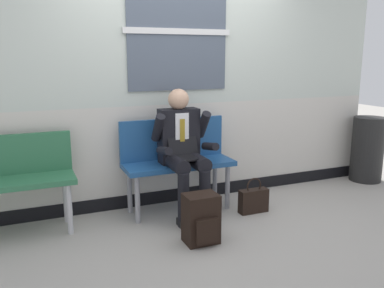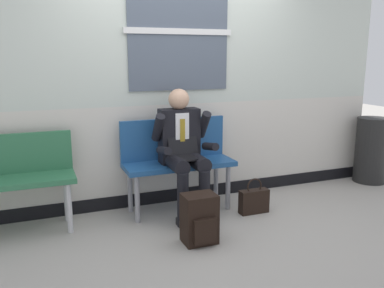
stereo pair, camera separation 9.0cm
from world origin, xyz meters
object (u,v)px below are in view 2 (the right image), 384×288
(bench_with_person, at_px, (177,156))
(backpack, at_px, (200,219))
(person_seated, at_px, (184,149))
(bench_empty, at_px, (2,174))
(trash_bin, at_px, (371,150))
(handbag, at_px, (254,201))

(bench_with_person, bearing_deg, backpack, -96.42)
(person_seated, height_order, backpack, person_seated)
(bench_empty, bearing_deg, bench_with_person, 0.17)
(backpack, relative_size, trash_bin, 0.53)
(bench_with_person, xyz_separation_m, trash_bin, (2.62, -0.02, -0.16))
(handbag, height_order, trash_bin, trash_bin)
(backpack, xyz_separation_m, trash_bin, (2.72, 0.83, 0.20))
(bench_with_person, bearing_deg, handbag, -31.42)
(person_seated, xyz_separation_m, backpack, (-0.10, -0.65, -0.48))
(person_seated, height_order, trash_bin, person_seated)
(person_seated, relative_size, handbag, 3.43)
(trash_bin, bearing_deg, person_seated, -176.11)
(bench_with_person, xyz_separation_m, bench_empty, (-1.67, -0.01, -0.02))
(bench_with_person, relative_size, backpack, 2.60)
(handbag, bearing_deg, bench_empty, 169.98)
(bench_empty, height_order, person_seated, person_seated)
(person_seated, bearing_deg, trash_bin, 3.89)
(bench_empty, relative_size, person_seated, 0.98)
(person_seated, relative_size, backpack, 2.92)
(bench_with_person, height_order, trash_bin, bench_with_person)
(person_seated, bearing_deg, bench_empty, 173.29)
(bench_empty, relative_size, trash_bin, 1.51)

